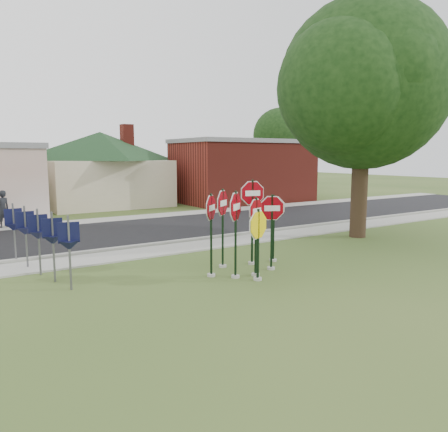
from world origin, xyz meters
TOP-DOWN VIEW (x-y plane):
  - ground at (0.00, 0.00)m, footprint 120.00×120.00m
  - sidewalk_near at (0.00, 5.50)m, footprint 60.00×1.60m
  - road at (0.00, 10.00)m, footprint 60.00×7.00m
  - sidewalk_far at (0.00, 14.30)m, footprint 60.00×1.60m
  - curb at (0.00, 6.50)m, footprint 60.00×0.20m
  - stop_sign_center at (-0.05, 0.92)m, footprint 0.91×0.38m
  - stop_sign_yellow at (-0.28, 0.51)m, footprint 1.09×0.38m
  - stop_sign_left at (-0.68, 1.07)m, footprint 0.96×0.69m
  - stop_sign_right at (0.79, 1.23)m, footprint 0.93×0.53m
  - stop_sign_back_right at (0.69, 2.10)m, footprint 1.05×0.33m
  - stop_sign_back_left at (-0.33, 2.29)m, footprint 0.93×0.67m
  - stop_sign_far_right at (1.53, 2.03)m, footprint 0.89×0.53m
  - stop_sign_far_left at (-1.19, 1.58)m, footprint 0.80×0.67m
  - route_sign_row at (-5.40, 4.50)m, footprint 1.43×4.63m
  - building_house at (2.00, 22.00)m, footprint 11.60×11.60m
  - building_brick at (12.00, 18.50)m, footprint 10.20×6.20m
  - oak_tree at (7.50, 3.50)m, footprint 10.72×10.12m
  - bg_tree_right at (22.00, 26.00)m, footprint 5.60×5.60m
  - pedestrian at (-5.29, 14.36)m, footprint 0.78×0.67m

SIDE VIEW (x-z plane):
  - ground at x=0.00m, z-range 0.00..0.00m
  - road at x=0.00m, z-range 0.00..0.04m
  - sidewalk_near at x=0.00m, z-range 0.00..0.06m
  - sidewalk_far at x=0.00m, z-range 0.00..0.06m
  - curb at x=0.00m, z-range 0.00..0.14m
  - pedestrian at x=-5.29m, z-range 0.06..1.88m
  - route_sign_row at x=-5.40m, z-range 0.22..2.22m
  - stop_sign_yellow at x=-0.28m, z-range 0.21..2.39m
  - stop_sign_far_right at x=1.53m, z-range 0.25..2.60m
  - stop_sign_center at x=-0.05m, z-range 0.26..2.69m
  - stop_sign_right at x=0.79m, z-range 0.28..2.75m
  - stop_sign_far_left at x=-1.19m, z-range 0.30..2.86m
  - stop_sign_back_left at x=-0.33m, z-range 0.34..2.97m
  - stop_sign_left at x=-0.68m, z-range 0.35..3.02m
  - stop_sign_back_right at x=0.69m, z-range 0.39..3.28m
  - building_brick at x=12.00m, z-range 0.03..4.78m
  - building_house at x=2.00m, z-range 0.55..6.75m
  - bg_tree_right at x=22.00m, z-range 1.38..9.78m
  - oak_tree at x=7.50m, z-range 1.46..11.53m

